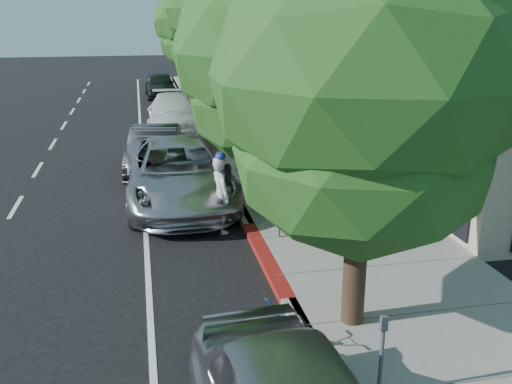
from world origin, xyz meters
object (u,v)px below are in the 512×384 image
object	(u,v)px
street_tree_2	(236,40)
dark_suv_far	(160,85)
cyclist	(221,195)
pedestrian	(252,132)
silver_suv	(178,173)
street_tree_1	(276,54)
street_tree_0	(366,83)
street_tree_5	(189,22)
street_tree_3	(213,11)
dark_sedan	(155,150)
bicycle	(246,341)
white_pickup	(173,113)
street_tree_4	(199,21)

from	to	relation	value
street_tree_2	dark_suv_far	distance (m)	16.92
cyclist	pedestrian	xyz separation A→B (m)	(2.13, 6.77, 0.09)
silver_suv	dark_suv_far	distance (m)	20.91
street_tree_1	pedestrian	size ratio (longest dim) A/B	3.97
street_tree_0	street_tree_5	distance (m)	30.00
silver_suv	street_tree_1	bearing A→B (deg)	-31.79
cyclist	dark_suv_far	world-z (taller)	cyclist
street_tree_3	dark_sedan	distance (m)	8.85
street_tree_2	dark_sedan	size ratio (longest dim) A/B	1.49
street_tree_3	bicycle	xyz separation A→B (m)	(-2.06, -18.82, -4.76)
street_tree_3	cyclist	bearing A→B (deg)	-97.02
street_tree_0	silver_suv	world-z (taller)	street_tree_0
cyclist	street_tree_0	bearing A→B (deg)	-174.84
street_tree_3	street_tree_5	distance (m)	12.02
street_tree_5	bicycle	size ratio (longest dim) A/B	3.92
silver_suv	pedestrian	world-z (taller)	pedestrian
white_pickup	dark_suv_far	world-z (taller)	white_pickup
street_tree_2	cyclist	size ratio (longest dim) A/B	3.53
dark_suv_far	white_pickup	bearing A→B (deg)	-90.93
white_pickup	dark_suv_far	distance (m)	10.66
street_tree_1	dark_suv_far	size ratio (longest dim) A/B	1.61
street_tree_4	bicycle	bearing A→B (deg)	-94.74
silver_suv	dark_suv_far	size ratio (longest dim) A/B	1.41
street_tree_1	silver_suv	xyz separation A→B (m)	(-2.48, 1.50, -3.40)
street_tree_4	bicycle	size ratio (longest dim) A/B	4.09
white_pickup	cyclist	bearing A→B (deg)	-85.50
street_tree_2	silver_suv	world-z (taller)	street_tree_2
street_tree_0	bicycle	world-z (taller)	street_tree_0
street_tree_0	pedestrian	bearing A→B (deg)	87.41
street_tree_4	dark_suv_far	world-z (taller)	street_tree_4
cyclist	street_tree_1	bearing A→B (deg)	-70.58
cyclist	street_tree_3	bearing A→B (deg)	-19.60
street_tree_4	bicycle	distance (m)	25.26
street_tree_0	street_tree_4	size ratio (longest dim) A/B	0.93
street_tree_2	silver_suv	bearing A→B (deg)	-118.88
street_tree_1	cyclist	distance (m)	3.81
street_tree_4	dark_suv_far	xyz separation A→B (m)	(-2.11, 4.41, -3.95)
street_tree_5	pedestrian	distance (m)	18.56
street_tree_3	street_tree_4	bearing A→B (deg)	90.00
street_tree_4	white_pickup	size ratio (longest dim) A/B	1.38
street_tree_2	street_tree_5	size ratio (longest dim) A/B	0.93
street_tree_4	dark_sedan	size ratio (longest dim) A/B	1.67
street_tree_1	street_tree_4	size ratio (longest dim) A/B	0.95
street_tree_3	white_pickup	bearing A→B (deg)	-172.74
street_tree_3	street_tree_4	size ratio (longest dim) A/B	1.08
street_tree_4	street_tree_2	bearing A→B (deg)	-90.00
silver_suv	cyclist	bearing A→B (deg)	-71.20
white_pickup	street_tree_0	bearing A→B (deg)	-80.85
street_tree_5	dark_suv_far	size ratio (longest dim) A/B	1.62
street_tree_4	street_tree_5	xyz separation A→B (m)	(0.00, 6.00, -0.23)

